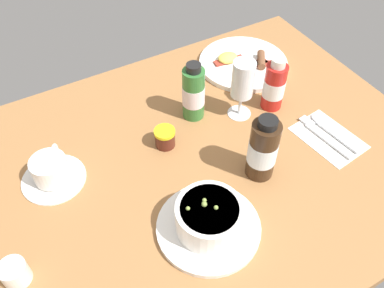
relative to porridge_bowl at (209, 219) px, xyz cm
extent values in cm
cube|color=#9E6B3D|center=(8.20, 16.91, -5.13)|extent=(110.00, 84.00, 3.00)
cylinder|color=white|center=(0.00, 0.00, -3.03)|extent=(21.28, 21.28, 1.20)
cylinder|color=white|center=(0.00, 0.00, 0.81)|extent=(13.38, 13.38, 6.49)
cylinder|color=beige|center=(0.00, 0.00, 3.26)|extent=(11.51, 11.51, 1.60)
sphere|color=#859E48|center=(-0.48, 1.37, 4.16)|extent=(0.85, 0.85, 0.85)
sphere|color=#859E48|center=(0.00, 1.94, 4.16)|extent=(0.89, 0.89, 0.89)
sphere|color=#859E48|center=(-3.66, 1.89, 4.16)|extent=(0.83, 0.83, 0.83)
sphere|color=#859E48|center=(-0.47, 1.18, 4.16)|extent=(1.12, 1.12, 1.12)
sphere|color=#859E48|center=(1.10, -0.56, 4.16)|extent=(0.88, 0.88, 0.88)
cube|color=white|center=(38.89, 7.37, -3.48)|extent=(13.55, 17.83, 0.30)
cube|color=silver|center=(37.69, 6.37, -3.08)|extent=(2.92, 14.04, 0.50)
cube|color=silver|center=(37.69, 14.17, -3.08)|extent=(2.63, 3.84, 0.40)
cube|color=silver|center=(40.49, 6.37, -3.08)|extent=(2.59, 13.02, 0.50)
ellipsoid|color=silver|center=(40.49, 13.37, -3.03)|extent=(2.40, 4.00, 0.60)
cylinder|color=white|center=(-23.78, 27.86, -3.18)|extent=(14.30, 14.30, 0.90)
cylinder|color=white|center=(-23.78, 27.86, 0.05)|extent=(7.96, 7.96, 5.56)
cylinder|color=#3E260F|center=(-23.78, 27.86, 2.33)|extent=(6.76, 6.76, 1.00)
torus|color=white|center=(-21.37, 32.22, 0.32)|extent=(2.44, 3.54, 3.60)
cylinder|color=white|center=(-36.32, 8.33, -1.24)|extent=(5.13, 5.13, 4.78)
cylinder|color=white|center=(24.57, 25.45, -3.43)|extent=(6.06, 6.06, 0.40)
cylinder|color=white|center=(24.57, 25.45, -0.16)|extent=(0.80, 0.80, 6.15)
cylinder|color=white|center=(24.57, 25.45, 7.71)|extent=(5.55, 5.55, 9.58)
cylinder|color=#F0EFB8|center=(24.57, 25.45, 6.27)|extent=(4.55, 4.55, 5.75)
cylinder|color=#4F2016|center=(2.87, 25.10, -1.61)|extent=(4.83, 4.83, 4.05)
cylinder|color=yellow|center=(2.87, 25.10, 0.82)|extent=(5.07, 5.07, 0.80)
cylinder|color=#B21E19|center=(33.59, 23.94, 2.75)|extent=(5.47, 5.47, 12.77)
cylinder|color=silver|center=(33.59, 23.94, 2.50)|extent=(5.58, 5.58, 4.85)
cylinder|color=silver|center=(33.59, 23.94, 10.21)|extent=(3.56, 3.56, 2.15)
cylinder|color=#337233|center=(13.96, 30.90, 3.43)|extent=(5.55, 5.55, 14.13)
cylinder|color=white|center=(13.96, 30.90, 3.15)|extent=(5.66, 5.66, 5.37)
cylinder|color=black|center=(13.96, 30.90, 11.41)|extent=(3.60, 3.60, 1.82)
cylinder|color=#382314|center=(17.67, 7.15, 3.81)|extent=(6.30, 6.30, 14.89)
cylinder|color=white|center=(17.67, 7.15, 3.51)|extent=(6.43, 6.43, 5.66)
cylinder|color=black|center=(17.67, 7.15, 12.15)|extent=(4.10, 4.10, 1.78)
cylinder|color=white|center=(37.08, 42.04, -2.93)|extent=(25.85, 25.85, 1.40)
cube|color=#9E3828|center=(33.32, 44.07, -1.93)|extent=(9.23, 3.54, 0.60)
cube|color=#AB3828|center=(38.36, 39.08, -1.93)|extent=(9.17, 3.17, 0.60)
cube|color=#B13828|center=(39.41, 38.96, -1.93)|extent=(9.06, 6.38, 0.60)
cylinder|color=brown|center=(40.95, 38.81, -1.03)|extent=(5.76, 7.03, 2.20)
ellipsoid|color=#F2D859|center=(33.20, 44.63, -1.23)|extent=(6.00, 4.80, 2.40)
camera|label=1|loc=(-23.96, -35.80, 69.70)|focal=38.11mm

